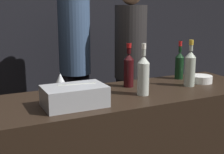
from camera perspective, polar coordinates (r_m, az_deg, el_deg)
The scene contains 10 objects.
wall_back_chalkboard at distance 3.91m, azimuth -12.22°, elevation 9.88°, with size 6.40×0.06×2.80m.
ice_bin_with_bottles at distance 1.94m, azimuth -6.78°, elevation -3.32°, with size 0.38×0.24×0.13m.
bowl_white at distance 2.64m, azimuth 16.03°, elevation -0.32°, with size 0.17×0.17×0.06m.
wine_glass at distance 2.16m, azimuth -9.43°, elevation -0.49°, with size 0.08×0.08×0.16m.
white_wine_bottle at distance 2.17m, azimuth 5.74°, elevation 0.50°, with size 0.08×0.08×0.36m.
rose_wine_bottle at distance 2.48m, azimuth 14.07°, elevation 1.75°, with size 0.08×0.08×0.36m.
red_wine_bottle_tall at distance 2.38m, azimuth 3.07°, elevation 1.56°, with size 0.08×0.08×0.34m.
red_wine_bottle_burgundy at distance 2.71m, azimuth 12.22°, elevation 2.31°, with size 0.07×0.07×0.32m.
person_in_hoodie at distance 3.31m, azimuth 3.37°, elevation 2.98°, with size 0.33×0.33×1.80m.
person_blond_tee at distance 3.39m, azimuth -6.82°, elevation 3.65°, with size 0.34×0.34×1.85m.
Camera 1 is at (-0.93, -1.55, 1.57)m, focal length 50.00 mm.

